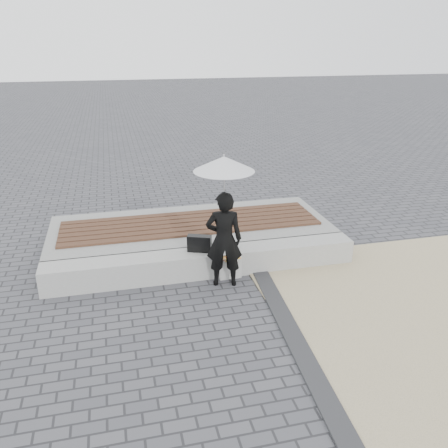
# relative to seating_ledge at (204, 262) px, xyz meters

# --- Properties ---
(ground) EXTENTS (80.00, 80.00, 0.00)m
(ground) POSITION_rel_seating_ledge_xyz_m (0.00, -1.60, -0.20)
(ground) COLOR #4A4A4F
(ground) RESTS_ON ground
(edging_band) EXTENTS (0.61, 5.20, 0.04)m
(edging_band) POSITION_rel_seating_ledge_xyz_m (0.75, -2.10, -0.18)
(edging_band) COLOR #2E2E30
(edging_band) RESTS_ON ground
(seating_ledge) EXTENTS (5.00, 0.45, 0.40)m
(seating_ledge) POSITION_rel_seating_ledge_xyz_m (0.00, 0.00, 0.00)
(seating_ledge) COLOR #ADADA8
(seating_ledge) RESTS_ON ground
(timber_platform) EXTENTS (5.00, 2.00, 0.40)m
(timber_platform) POSITION_rel_seating_ledge_xyz_m (0.00, 1.20, 0.00)
(timber_platform) COLOR gray
(timber_platform) RESTS_ON ground
(timber_decking) EXTENTS (4.60, 1.20, 0.04)m
(timber_decking) POSITION_rel_seating_ledge_xyz_m (0.00, 1.20, 0.22)
(timber_decking) COLOR #543424
(timber_decking) RESTS_ON timber_platform
(woman) EXTENTS (0.61, 0.46, 1.50)m
(woman) POSITION_rel_seating_ledge_xyz_m (0.23, -0.40, 0.55)
(woman) COLOR black
(woman) RESTS_ON ground
(parasol) EXTENTS (0.87, 0.87, 1.12)m
(parasol) POSITION_rel_seating_ledge_xyz_m (0.23, -0.40, 1.71)
(parasol) COLOR #B5B4B9
(parasol) RESTS_ON ground
(handbag) EXTENTS (0.40, 0.26, 0.27)m
(handbag) POSITION_rel_seating_ledge_xyz_m (-0.07, 0.02, 0.33)
(handbag) COLOR black
(handbag) RESTS_ON seating_ledge
(canvas_tote) EXTENTS (0.36, 0.16, 0.37)m
(canvas_tote) POSITION_rel_seating_ledge_xyz_m (0.37, -0.21, -0.01)
(canvas_tote) COLOR beige
(canvas_tote) RESTS_ON ground
(magazine) EXTENTS (0.32, 0.26, 0.01)m
(magazine) POSITION_rel_seating_ledge_xyz_m (0.37, -0.26, 0.18)
(magazine) COLOR #E24A3B
(magazine) RESTS_ON canvas_tote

